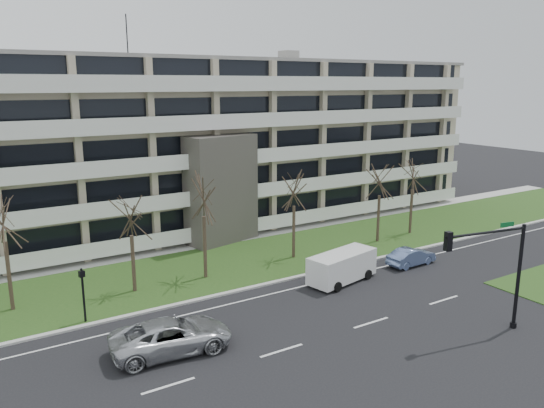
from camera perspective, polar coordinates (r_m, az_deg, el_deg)
ground at (r=30.97m, az=10.61°, el=-12.44°), size 160.00×160.00×0.00m
grass_verge at (r=40.70m, az=-1.87°, el=-5.90°), size 90.00×10.00×0.06m
curb at (r=36.71m, az=2.10°, el=-7.99°), size 90.00×0.35×0.12m
sidewalk at (r=45.32m, az=-5.38°, el=-3.96°), size 90.00×2.00×0.08m
lane_edge_line at (r=35.58m, az=3.46°, el=-8.79°), size 90.00×0.12×0.01m
apartment_building at (r=49.89m, az=-9.12°, el=6.38°), size 60.50×15.10×18.75m
silver_pickup at (r=27.63m, az=-10.74°, el=-13.78°), size 6.31×3.41×1.68m
blue_sedan at (r=40.52m, az=14.75°, el=-5.50°), size 4.00×1.51×1.31m
white_van at (r=36.25m, az=7.62°, el=-6.44°), size 5.48×2.93×2.02m
traffic_signal at (r=30.19m, az=22.89°, el=-5.87°), size 5.21×1.25×6.11m
pedestrian_signal at (r=31.50m, az=-19.68°, el=-8.53°), size 0.34×0.30×3.19m
tree_1 at (r=33.76m, az=-27.05°, el=-0.99°), size 3.77×3.77×7.54m
tree_2 at (r=34.18m, az=-15.01°, el=-0.94°), size 3.36×3.36×6.73m
tree_3 at (r=35.56m, az=-7.40°, el=1.29°), size 3.89×3.89×7.79m
tree_4 at (r=39.59m, az=2.40°, el=2.03°), size 3.66×3.66×7.32m
tree_5 at (r=44.64m, az=11.56°, el=2.86°), size 3.58×3.58×7.16m
tree_6 at (r=47.84m, az=14.96°, el=3.37°), size 3.59×3.59×7.18m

